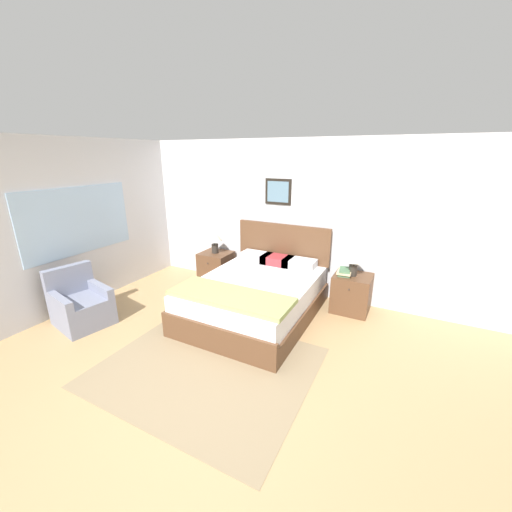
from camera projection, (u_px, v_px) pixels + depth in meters
name	position (u px, v px, depth m)	size (l,w,h in m)	color
ground_plane	(193.00, 385.00, 3.36)	(16.00, 16.00, 0.00)	tan
wall_back	(292.00, 219.00, 5.33)	(7.96, 0.09, 2.60)	silver
wall_left	(106.00, 219.00, 5.33)	(0.08, 5.19, 2.60)	silver
area_rug_main	(207.00, 366.00, 3.64)	(2.35, 1.98, 0.01)	#897556
bed	(256.00, 295.00, 4.72)	(1.66, 2.16, 1.22)	brown
armchair	(81.00, 305.00, 4.51)	(0.85, 0.78, 0.82)	gray
nightstand_near_window	(216.00, 267.00, 5.95)	(0.56, 0.53, 0.59)	brown
nightstand_by_door	(351.00, 293.00, 4.86)	(0.56, 0.53, 0.59)	brown
table_lamp_near_window	(215.00, 238.00, 5.77)	(0.29, 0.29, 0.41)	#2D2823
table_lamp_by_door	(354.00, 258.00, 4.68)	(0.29, 0.29, 0.41)	#2D2823
book_thick_bottom	(344.00, 274.00, 4.77)	(0.20, 0.23, 0.04)	#4C7551
book_hardcover_middle	(345.00, 272.00, 4.76)	(0.22, 0.28, 0.03)	beige
book_novel_upper	(345.00, 270.00, 4.75)	(0.19, 0.29, 0.03)	#4C7551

